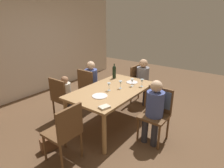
{
  "coord_description": "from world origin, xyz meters",
  "views": [
    {
      "loc": [
        -2.72,
        -2.02,
        2.08
      ],
      "look_at": [
        0.0,
        0.0,
        0.85
      ],
      "focal_mm": 30.9,
      "sensor_mm": 36.0,
      "label": 1
    }
  ],
  "objects_px": {
    "person_child_small": "(67,93)",
    "wine_glass_far": "(142,81)",
    "chair_near": "(158,107)",
    "chair_left_end": "(65,130)",
    "wine_glass_near_right": "(120,83)",
    "dinner_plate_guest_left": "(132,82)",
    "chair_far_left": "(63,96)",
    "dinner_plate_host": "(100,96)",
    "wine_glass_centre": "(109,85)",
    "wine_bottle_tall_green": "(114,72)",
    "chair_far_right": "(89,86)",
    "wine_glass_near_left": "(132,81)",
    "dining_table": "(112,93)",
    "chair_right_end": "(139,82)",
    "person_woman_host": "(154,107)",
    "person_man_bearded": "(144,78)",
    "handbag": "(50,143)",
    "person_man_guest": "(92,80)"
  },
  "relations": [
    {
      "from": "person_man_guest",
      "to": "wine_glass_near_right",
      "type": "xyz_separation_m",
      "value": [
        -0.29,
        -0.99,
        0.22
      ]
    },
    {
      "from": "chair_right_end",
      "to": "person_woman_host",
      "type": "distance_m",
      "value": 1.59
    },
    {
      "from": "wine_glass_near_left",
      "to": "wine_glass_far",
      "type": "height_order",
      "value": "same"
    },
    {
      "from": "chair_far_right",
      "to": "person_child_small",
      "type": "bearing_deg",
      "value": -90.0
    },
    {
      "from": "person_child_small",
      "to": "wine_glass_centre",
      "type": "xyz_separation_m",
      "value": [
        0.27,
        -0.88,
        0.3
      ]
    },
    {
      "from": "person_man_bearded",
      "to": "wine_glass_centre",
      "type": "xyz_separation_m",
      "value": [
        -1.33,
        0.03,
        0.22
      ]
    },
    {
      "from": "person_woman_host",
      "to": "wine_glass_near_right",
      "type": "relative_size",
      "value": 7.39
    },
    {
      "from": "chair_near",
      "to": "handbag",
      "type": "relative_size",
      "value": 3.29
    },
    {
      "from": "wine_bottle_tall_green",
      "to": "wine_glass_centre",
      "type": "bearing_deg",
      "value": -151.66
    },
    {
      "from": "chair_right_end",
      "to": "chair_far_right",
      "type": "relative_size",
      "value": 1.0
    },
    {
      "from": "wine_glass_centre",
      "to": "dinner_plate_guest_left",
      "type": "height_order",
      "value": "wine_glass_centre"
    },
    {
      "from": "person_man_guest",
      "to": "wine_glass_near_left",
      "type": "xyz_separation_m",
      "value": [
        -0.05,
        -1.1,
        0.22
      ]
    },
    {
      "from": "wine_glass_centre",
      "to": "chair_far_right",
      "type": "bearing_deg",
      "value": 66.1
    },
    {
      "from": "dining_table",
      "to": "person_man_guest",
      "type": "xyz_separation_m",
      "value": [
        0.41,
        0.88,
        -0.03
      ]
    },
    {
      "from": "chair_far_right",
      "to": "dinner_plate_host",
      "type": "xyz_separation_m",
      "value": [
        -0.7,
        -0.92,
        0.23
      ]
    },
    {
      "from": "wine_glass_centre",
      "to": "wine_glass_far",
      "type": "xyz_separation_m",
      "value": [
        0.55,
        -0.39,
        0.0
      ]
    },
    {
      "from": "chair_left_end",
      "to": "person_man_guest",
      "type": "relative_size",
      "value": 0.84
    },
    {
      "from": "chair_right_end",
      "to": "person_woman_host",
      "type": "bearing_deg",
      "value": 37.58
    },
    {
      "from": "dinner_plate_guest_left",
      "to": "handbag",
      "type": "distance_m",
      "value": 1.94
    },
    {
      "from": "chair_near",
      "to": "dinner_plate_guest_left",
      "type": "distance_m",
      "value": 0.88
    },
    {
      "from": "person_woman_host",
      "to": "chair_near",
      "type": "bearing_deg",
      "value": -90.0
    },
    {
      "from": "person_child_small",
      "to": "dinner_plate_guest_left",
      "type": "xyz_separation_m",
      "value": [
        0.9,
        -1.0,
        0.2
      ]
    },
    {
      "from": "person_woman_host",
      "to": "person_man_guest",
      "type": "height_order",
      "value": "person_woman_host"
    },
    {
      "from": "chair_far_left",
      "to": "wine_glass_centre",
      "type": "relative_size",
      "value": 6.17
    },
    {
      "from": "chair_far_left",
      "to": "dinner_plate_host",
      "type": "height_order",
      "value": "chair_far_left"
    },
    {
      "from": "chair_near",
      "to": "wine_glass_far",
      "type": "xyz_separation_m",
      "value": [
        0.33,
        0.5,
        0.26
      ]
    },
    {
      "from": "wine_glass_centre",
      "to": "dinner_plate_guest_left",
      "type": "bearing_deg",
      "value": -10.84
    },
    {
      "from": "chair_left_end",
      "to": "dinner_plate_host",
      "type": "xyz_separation_m",
      "value": [
        0.83,
        0.05,
        0.23
      ]
    },
    {
      "from": "person_child_small",
      "to": "wine_glass_far",
      "type": "height_order",
      "value": "person_child_small"
    },
    {
      "from": "chair_left_end",
      "to": "person_woman_host",
      "type": "distance_m",
      "value": 1.45
    },
    {
      "from": "person_child_small",
      "to": "dinner_plate_guest_left",
      "type": "relative_size",
      "value": 4.03
    },
    {
      "from": "chair_near",
      "to": "person_man_bearded",
      "type": "bearing_deg",
      "value": -52.35
    },
    {
      "from": "person_child_small",
      "to": "handbag",
      "type": "relative_size",
      "value": 3.34
    },
    {
      "from": "wine_glass_centre",
      "to": "wine_bottle_tall_green",
      "type": "bearing_deg",
      "value": 28.34
    },
    {
      "from": "wine_glass_centre",
      "to": "dinner_plate_guest_left",
      "type": "distance_m",
      "value": 0.65
    },
    {
      "from": "dining_table",
      "to": "person_child_small",
      "type": "relative_size",
      "value": 1.82
    },
    {
      "from": "chair_right_end",
      "to": "wine_glass_near_left",
      "type": "bearing_deg",
      "value": 19.49
    },
    {
      "from": "chair_left_end",
      "to": "wine_glass_near_right",
      "type": "bearing_deg",
      "value": -0.87
    },
    {
      "from": "chair_far_left",
      "to": "person_woman_host",
      "type": "height_order",
      "value": "person_woman_host"
    },
    {
      "from": "person_woman_host",
      "to": "handbag",
      "type": "distance_m",
      "value": 1.8
    },
    {
      "from": "wine_glass_near_left",
      "to": "handbag",
      "type": "bearing_deg",
      "value": 160.34
    },
    {
      "from": "person_woman_host",
      "to": "person_man_bearded",
      "type": "xyz_separation_m",
      "value": [
        1.26,
        0.86,
        0.0
      ]
    },
    {
      "from": "dining_table",
      "to": "chair_left_end",
      "type": "height_order",
      "value": "chair_left_end"
    },
    {
      "from": "person_man_bearded",
      "to": "handbag",
      "type": "height_order",
      "value": "person_man_bearded"
    },
    {
      "from": "chair_right_end",
      "to": "chair_far_right",
      "type": "xyz_separation_m",
      "value": [
        -0.94,
        0.79,
        0.0
      ]
    },
    {
      "from": "dinner_plate_guest_left",
      "to": "person_woman_host",
      "type": "bearing_deg",
      "value": -126.38
    },
    {
      "from": "chair_near",
      "to": "dinner_plate_host",
      "type": "xyz_separation_m",
      "value": [
        -0.53,
        0.84,
        0.16
      ]
    },
    {
      "from": "person_woman_host",
      "to": "dinner_plate_guest_left",
      "type": "height_order",
      "value": "person_woman_host"
    },
    {
      "from": "dining_table",
      "to": "dinner_plate_guest_left",
      "type": "distance_m",
      "value": 0.56
    },
    {
      "from": "chair_right_end",
      "to": "wine_glass_near_left",
      "type": "relative_size",
      "value": 6.17
    }
  ]
}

